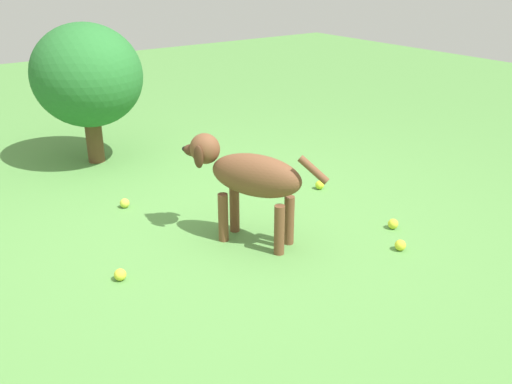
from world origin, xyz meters
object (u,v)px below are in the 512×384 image
(dog, at_px, (248,176))
(tennis_ball_0, at_px, (400,245))
(tennis_ball_3, at_px, (125,203))
(tennis_ball_1, at_px, (120,275))
(tennis_ball_4, at_px, (393,224))
(tennis_ball_2, at_px, (320,185))

(dog, height_order, tennis_ball_0, dog)
(dog, relative_size, tennis_ball_3, 12.95)
(tennis_ball_1, relative_size, tennis_ball_4, 1.00)
(tennis_ball_2, distance_m, tennis_ball_4, 0.76)
(tennis_ball_0, relative_size, tennis_ball_3, 1.00)
(dog, bearing_deg, tennis_ball_4, -144.34)
(tennis_ball_0, distance_m, tennis_ball_1, 1.61)
(tennis_ball_0, xyz_separation_m, tennis_ball_4, (-0.22, 0.18, 0.00))
(tennis_ball_2, bearing_deg, tennis_ball_0, -13.92)
(tennis_ball_0, bearing_deg, tennis_ball_3, -144.89)
(tennis_ball_2, bearing_deg, tennis_ball_1, -79.62)
(tennis_ball_0, relative_size, tennis_ball_4, 1.00)
(tennis_ball_0, height_order, tennis_ball_2, same)
(tennis_ball_3, relative_size, tennis_ball_4, 1.00)
(dog, bearing_deg, tennis_ball_0, -161.92)
(tennis_ball_0, relative_size, tennis_ball_2, 1.00)
(tennis_ball_3, bearing_deg, dog, 25.24)
(tennis_ball_0, xyz_separation_m, tennis_ball_3, (-1.52, -1.07, 0.00))
(tennis_ball_2, xyz_separation_m, tennis_ball_3, (-0.54, -1.31, 0.00))
(dog, xyz_separation_m, tennis_ball_3, (-0.88, -0.42, -0.39))
(tennis_ball_1, height_order, tennis_ball_3, same)
(dog, xyz_separation_m, tennis_ball_1, (-0.03, -0.82, -0.39))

